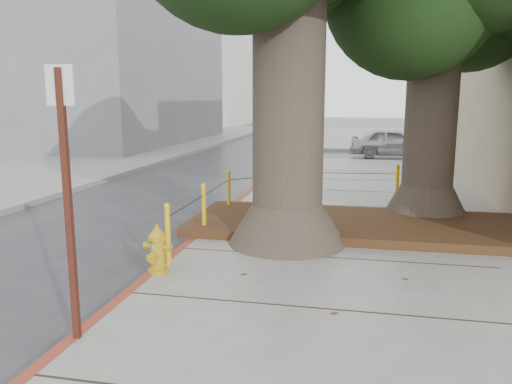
% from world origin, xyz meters
% --- Properties ---
extents(ground, '(140.00, 140.00, 0.00)m').
position_xyz_m(ground, '(0.00, 0.00, 0.00)').
color(ground, '#28282B').
rests_on(ground, ground).
extents(sidewalk_far, '(16.00, 20.00, 0.15)m').
position_xyz_m(sidewalk_far, '(6.00, 30.00, 0.07)').
color(sidewalk_far, slate).
rests_on(sidewalk_far, ground).
extents(curb_red, '(0.14, 26.00, 0.16)m').
position_xyz_m(curb_red, '(-2.00, 2.50, 0.07)').
color(curb_red, maroon).
rests_on(curb_red, ground).
extents(planter_bed, '(6.40, 2.60, 0.16)m').
position_xyz_m(planter_bed, '(0.90, 3.90, 0.23)').
color(planter_bed, black).
rests_on(planter_bed, sidewalk_main).
extents(building_far_grey, '(12.00, 16.00, 12.00)m').
position_xyz_m(building_far_grey, '(-15.00, 22.00, 6.00)').
color(building_far_grey, slate).
rests_on(building_far_grey, ground).
extents(building_far_white, '(12.00, 18.00, 15.00)m').
position_xyz_m(building_far_white, '(-17.00, 45.00, 7.50)').
color(building_far_white, silver).
rests_on(building_far_white, ground).
extents(bollard_ring, '(3.79, 5.39, 0.95)m').
position_xyz_m(bollard_ring, '(-0.87, 4.38, 0.66)').
color(bollard_ring, '#E3B40C').
rests_on(bollard_ring, sidewalk_main).
extents(fire_hydrant, '(0.38, 0.34, 0.71)m').
position_xyz_m(fire_hydrant, '(-1.90, 0.79, 0.50)').
color(fire_hydrant, '#BE9613').
rests_on(fire_hydrant, sidewalk_main).
extents(signpost, '(0.28, 0.07, 2.79)m').
position_xyz_m(signpost, '(-1.95, -1.26, 1.73)').
color(signpost, '#471911').
rests_on(signpost, sidewalk_main).
extents(car_silver, '(3.94, 1.61, 1.34)m').
position_xyz_m(car_silver, '(2.42, 17.82, 0.67)').
color(car_silver, '#B6B7BC').
rests_on(car_silver, ground).
extents(car_dark, '(1.76, 3.75, 1.06)m').
position_xyz_m(car_dark, '(-9.92, 19.67, 0.53)').
color(car_dark, black).
rests_on(car_dark, ground).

